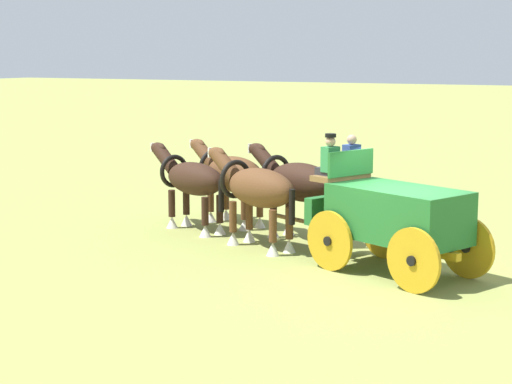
% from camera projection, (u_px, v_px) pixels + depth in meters
% --- Properties ---
extents(ground_plane, '(220.00, 220.00, 0.00)m').
position_uv_depth(ground_plane, '(396.00, 274.00, 17.69)').
color(ground_plane, olive).
extents(show_wagon, '(5.69, 3.09, 2.83)m').
position_uv_depth(show_wagon, '(392.00, 214.00, 17.61)').
color(show_wagon, '#236B2D').
rests_on(show_wagon, ground).
extents(draft_horse_rear_near, '(3.00, 1.70, 2.26)m').
position_uv_depth(draft_horse_rear_near, '(257.00, 190.00, 19.90)').
color(draft_horse_rear_near, brown).
rests_on(draft_horse_rear_near, ground).
extents(draft_horse_rear_off, '(3.03, 1.72, 2.27)m').
position_uv_depth(draft_horse_rear_off, '(298.00, 184.00, 20.72)').
color(draft_horse_rear_off, '#331E14').
rests_on(draft_horse_rear_off, ground).
extents(draft_horse_lead_near, '(3.00, 1.67, 2.17)m').
position_uv_depth(draft_horse_lead_near, '(191.00, 180.00, 21.89)').
color(draft_horse_lead_near, '#331E14').
rests_on(draft_horse_lead_near, ground).
extents(draft_horse_lead_off, '(3.00, 1.71, 2.18)m').
position_uv_depth(draft_horse_lead_off, '(232.00, 175.00, 22.69)').
color(draft_horse_lead_off, brown).
rests_on(draft_horse_lead_off, ground).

